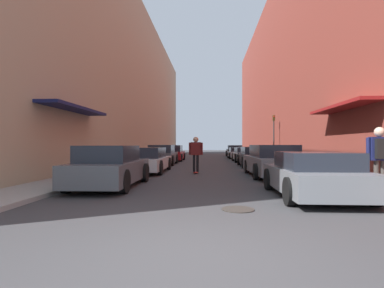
% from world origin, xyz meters
% --- Properties ---
extents(ground, '(109.21, 109.21, 0.00)m').
position_xyz_m(ground, '(0.00, 19.86, 0.00)').
color(ground, '#38383A').
extents(curb_strip_left, '(1.80, 49.64, 0.12)m').
position_xyz_m(curb_strip_left, '(-4.99, 24.82, 0.06)').
color(curb_strip_left, gray).
rests_on(curb_strip_left, ground).
extents(curb_strip_right, '(1.80, 49.64, 0.12)m').
position_xyz_m(curb_strip_right, '(4.99, 24.82, 0.06)').
color(curb_strip_right, gray).
rests_on(curb_strip_right, ground).
extents(building_row_left, '(4.90, 49.64, 14.34)m').
position_xyz_m(building_row_left, '(-7.89, 24.82, 7.17)').
color(building_row_left, tan).
rests_on(building_row_left, ground).
extents(building_row_right, '(4.90, 49.64, 15.87)m').
position_xyz_m(building_row_right, '(7.89, 24.82, 7.93)').
color(building_row_right, brown).
rests_on(building_row_right, ground).
extents(parked_car_left_0, '(1.88, 4.40, 1.36)m').
position_xyz_m(parked_car_left_0, '(-3.09, 6.05, 0.66)').
color(parked_car_left_0, '#515459').
rests_on(parked_car_left_0, ground).
extents(parked_car_left_1, '(2.07, 4.72, 1.25)m').
position_xyz_m(parked_car_left_1, '(-3.03, 11.34, 0.61)').
color(parked_car_left_1, silver).
rests_on(parked_car_left_1, ground).
extents(parked_car_left_2, '(1.90, 4.07, 1.38)m').
position_xyz_m(parked_car_left_2, '(-3.16, 17.19, 0.66)').
color(parked_car_left_2, '#515459').
rests_on(parked_car_left_2, ground).
extents(parked_car_left_3, '(1.97, 4.52, 1.35)m').
position_xyz_m(parked_car_left_3, '(-3.07, 22.28, 0.64)').
color(parked_car_left_3, maroon).
rests_on(parked_car_left_3, ground).
extents(parked_car_right_0, '(2.05, 3.96, 1.20)m').
position_xyz_m(parked_car_right_0, '(2.92, 4.51, 0.59)').
color(parked_car_right_0, gray).
rests_on(parked_car_right_0, ground).
extents(parked_car_right_1, '(2.03, 4.76, 1.38)m').
position_xyz_m(parked_car_right_1, '(2.93, 9.72, 0.66)').
color(parked_car_right_1, gray).
rests_on(parked_car_right_1, ground).
extents(parked_car_right_2, '(1.89, 4.77, 1.26)m').
position_xyz_m(parked_car_right_2, '(3.02, 15.61, 0.62)').
color(parked_car_right_2, '#232326').
rests_on(parked_car_right_2, ground).
extents(parked_car_right_3, '(1.92, 4.39, 1.16)m').
position_xyz_m(parked_car_right_3, '(3.07, 21.12, 0.58)').
color(parked_car_right_3, silver).
rests_on(parked_car_right_3, ground).
extents(parked_car_right_4, '(2.05, 4.53, 1.13)m').
position_xyz_m(parked_car_right_4, '(3.03, 26.67, 0.56)').
color(parked_car_right_4, gray).
rests_on(parked_car_right_4, ground).
extents(parked_car_right_5, '(1.96, 4.02, 1.33)m').
position_xyz_m(parked_car_right_5, '(3.11, 31.96, 0.65)').
color(parked_car_right_5, black).
rests_on(parked_car_right_5, ground).
extents(skateboarder, '(0.68, 0.78, 1.78)m').
position_xyz_m(skateboarder, '(-0.50, 10.89, 1.09)').
color(skateboarder, '#B2231E').
rests_on(skateboarder, ground).
extents(manhole_cover, '(0.70, 0.70, 0.02)m').
position_xyz_m(manhole_cover, '(0.78, 2.84, 0.01)').
color(manhole_cover, '#332D28').
rests_on(manhole_cover, ground).
extents(traffic_light, '(0.16, 0.22, 3.68)m').
position_xyz_m(traffic_light, '(5.36, 21.00, 2.38)').
color(traffic_light, '#2D2D2D').
rests_on(traffic_light, curb_strip_right).
extents(pedestrian, '(0.70, 0.38, 1.75)m').
position_xyz_m(pedestrian, '(4.82, 4.84, 1.22)').
color(pedestrian, '#47423D').
rests_on(pedestrian, curb_strip_right).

